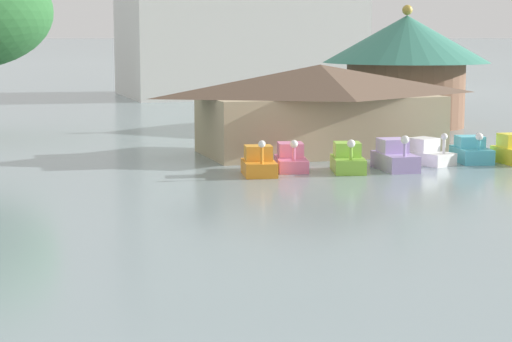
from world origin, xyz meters
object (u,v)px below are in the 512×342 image
pedal_boat_orange (259,164)px  pedal_boat_white (427,154)px  pedal_boat_lime (348,160)px  pedal_boat_cyan (471,152)px  boathouse (320,107)px  pedal_boat_pink (291,159)px  pedal_boat_lavender (395,157)px  green_roof_pavilion (406,62)px

pedal_boat_orange → pedal_boat_white: 9.00m
pedal_boat_lime → pedal_boat_cyan: 7.18m
pedal_boat_cyan → boathouse: size_ratio=0.22×
pedal_boat_pink → boathouse: 6.48m
pedal_boat_lime → pedal_boat_lavender: 2.34m
green_roof_pavilion → pedal_boat_pink: bearing=-130.5°
pedal_boat_white → pedal_boat_cyan: (2.40, -0.09, 0.02)m
pedal_boat_lavender → pedal_boat_orange: bearing=-88.7°
pedal_boat_orange → boathouse: boathouse is taller
pedal_boat_lime → pedal_boat_cyan: pedal_boat_lime is taller
pedal_boat_cyan → boathouse: 8.26m
green_roof_pavilion → pedal_boat_lavender: bearing=-117.9°
pedal_boat_pink → boathouse: (3.44, 5.13, 1.98)m
pedal_boat_pink → pedal_boat_lime: size_ratio=1.04×
pedal_boat_cyan → pedal_boat_lavender: bearing=-64.2°
pedal_boat_white → pedal_boat_cyan: pedal_boat_white is taller
pedal_boat_pink → pedal_boat_white: (7.02, -0.13, 0.00)m
pedal_boat_lavender → pedal_boat_cyan: (4.77, 1.18, -0.06)m
pedal_boat_orange → green_roof_pavilion: bearing=148.0°
pedal_boat_lavender → boathouse: boathouse is taller
pedal_boat_lime → pedal_boat_lavender: pedal_boat_lavender is taller
boathouse → pedal_boat_orange: bearing=-130.8°
pedal_boat_lavender → pedal_boat_cyan: size_ratio=1.03×
pedal_boat_orange → pedal_boat_cyan: pedal_boat_orange is taller
pedal_boat_lime → green_roof_pavilion: (11.93, 18.01, 3.87)m
pedal_boat_lime → green_roof_pavilion: size_ratio=0.25×
pedal_boat_pink → pedal_boat_cyan: 9.42m
pedal_boat_lavender → green_roof_pavilion: (9.60, 18.11, 3.83)m
pedal_boat_lime → green_roof_pavilion: green_roof_pavilion is taller
pedal_boat_cyan → pedal_boat_orange: bearing=-73.8°
pedal_boat_white → pedal_boat_pink: bearing=-110.4°
pedal_boat_lime → boathouse: size_ratio=0.22×
pedal_boat_cyan → pedal_boat_lime: bearing=-69.5°
pedal_boat_pink → green_roof_pavilion: 22.30m
pedal_boat_lime → green_roof_pavilion: bearing=162.4°
pedal_boat_white → green_roof_pavilion: green_roof_pavilion is taller
pedal_boat_pink → pedal_boat_lime: pedal_boat_lime is taller
pedal_boat_orange → green_roof_pavilion: size_ratio=0.22×
pedal_boat_cyan → green_roof_pavilion: 18.03m
pedal_boat_lime → boathouse: boathouse is taller
pedal_boat_pink → pedal_boat_orange: bearing=-47.2°
pedal_boat_orange → pedal_boat_white: (8.94, 0.96, -0.03)m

